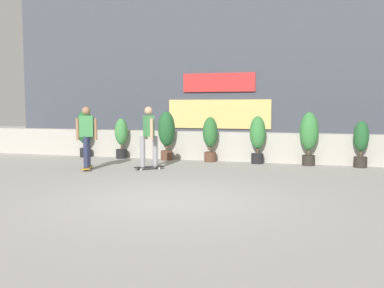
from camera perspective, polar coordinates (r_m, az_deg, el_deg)
ground_plane at (r=8.21m, az=-3.10°, el=-7.14°), size 48.00×48.00×0.00m
planter_wall at (r=13.88m, az=5.46°, el=-0.32°), size 18.00×0.40×0.90m
building_backdrop at (r=17.82m, az=8.16°, el=9.82°), size 20.00×2.08×6.50m
potted_plant_0 at (r=15.24m, az=-13.64°, el=1.83°), size 0.55×0.55×1.58m
potted_plant_1 at (r=14.62m, az=-9.09°, el=1.01°), size 0.42×0.42×1.31m
potted_plant_2 at (r=13.99m, az=-3.31°, el=1.60°), size 0.54×0.54×1.54m
potted_plant_3 at (r=13.56m, az=2.36°, el=0.99°), size 0.45×0.45×1.38m
potted_plant_4 at (r=13.27m, az=8.44°, el=0.96°), size 0.47×0.47×1.41m
potted_plant_5 at (r=13.12m, az=14.84°, el=1.20°), size 0.53×0.53×1.54m
potted_plant_6 at (r=13.16m, az=20.94°, el=0.28°), size 0.42×0.42×1.30m
skater_mid_plaza at (r=11.96m, az=-5.59°, el=1.20°), size 0.73×0.68×1.70m
skater_far_left at (r=12.16m, az=-13.41°, el=1.15°), size 0.52×0.81×1.70m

